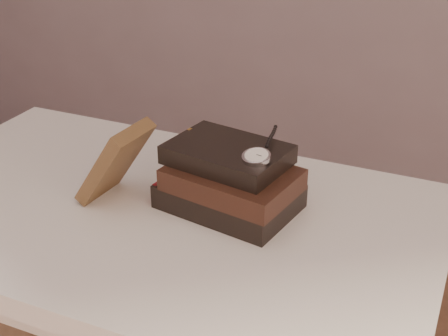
% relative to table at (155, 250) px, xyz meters
% --- Properties ---
extents(table, '(1.00, 0.60, 0.75)m').
position_rel_table_xyz_m(table, '(0.00, 0.00, 0.00)').
color(table, silver).
rests_on(table, ground).
extents(book_stack, '(0.25, 0.20, 0.11)m').
position_rel_table_xyz_m(book_stack, '(0.13, 0.06, 0.15)').
color(book_stack, black).
rests_on(book_stack, table).
extents(journal, '(0.12, 0.11, 0.15)m').
position_rel_table_xyz_m(journal, '(-0.07, -0.00, 0.17)').
color(journal, '#432C19').
rests_on(journal, table).
extents(pocket_watch, '(0.05, 0.15, 0.02)m').
position_rel_table_xyz_m(pocket_watch, '(0.18, 0.04, 0.21)').
color(pocket_watch, silver).
rests_on(pocket_watch, book_stack).
extents(eyeglasses, '(0.11, 0.12, 0.05)m').
position_rel_table_xyz_m(eyeglasses, '(0.06, 0.15, 0.16)').
color(eyeglasses, silver).
rests_on(eyeglasses, book_stack).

